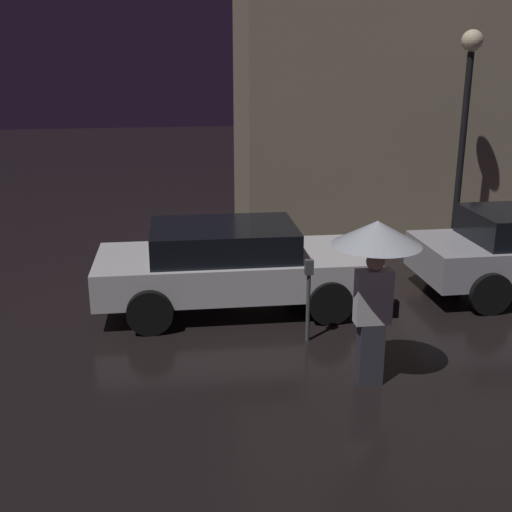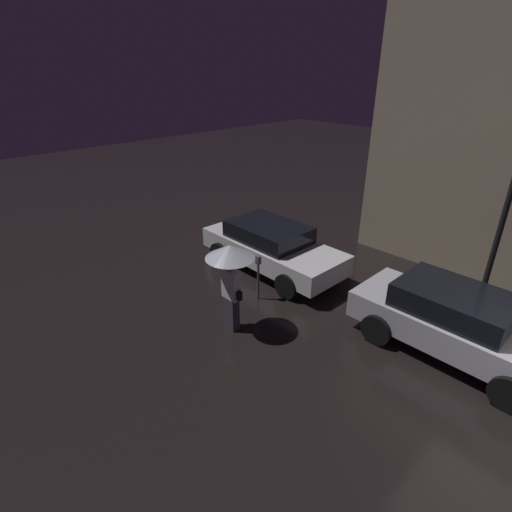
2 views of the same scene
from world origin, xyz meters
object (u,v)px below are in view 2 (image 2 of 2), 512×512
object	(u,v)px
parked_car_silver	(456,322)
parking_meter	(258,273)
parked_car_white	(272,246)
pedestrian_with_umbrella	(230,264)

from	to	relation	value
parked_car_silver	parking_meter	xyz separation A→B (m)	(-4.50, -1.47, -0.01)
parking_meter	parked_car_silver	bearing A→B (deg)	18.13
parked_car_white	pedestrian_with_umbrella	distance (m)	3.39
pedestrian_with_umbrella	parking_meter	xyz separation A→B (m)	(-0.52, 1.38, -0.94)
parked_car_white	parked_car_silver	xyz separation A→B (m)	(5.47, -0.04, 0.03)
pedestrian_with_umbrella	parking_meter	distance (m)	1.75
parked_car_silver	parking_meter	world-z (taller)	parked_car_silver
parked_car_silver	parking_meter	distance (m)	4.74
parked_car_white	parking_meter	world-z (taller)	parked_car_white
parked_car_white	parking_meter	xyz separation A→B (m)	(0.97, -1.51, 0.02)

